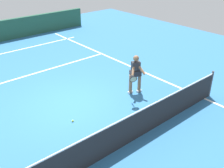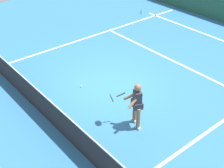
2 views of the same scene
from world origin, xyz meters
The scene contains 8 objects.
ground_plane centered at (0.00, 0.00, 0.00)m, with size 24.25×24.25×0.00m, color teal.
baseline_marking centered at (0.00, -6.83, 0.00)m, with size 9.11×0.10×0.01m, color white.
service_line_marking centered at (0.00, -3.36, 0.00)m, with size 8.11×0.10×0.01m, color white.
sideline_left_marking centered at (-4.06, 0.00, 0.00)m, with size 0.10×16.65×0.01m, color white.
court_net centered at (0.00, 2.88, 0.49)m, with size 8.79×0.08×1.04m.
tennis_player centered at (-2.37, 0.85, 0.85)m, with size 1.03×0.83×1.55m.
tennis_ball_near centered at (-3.82, -6.85, 0.03)m, with size 0.07×0.07×0.07m, color #D1E533.
tennis_ball_far centered at (0.54, 0.92, 0.03)m, with size 0.07×0.07×0.07m, color #D1E533.
Camera 1 is at (4.17, 7.16, 5.05)m, focal length 42.33 mm.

